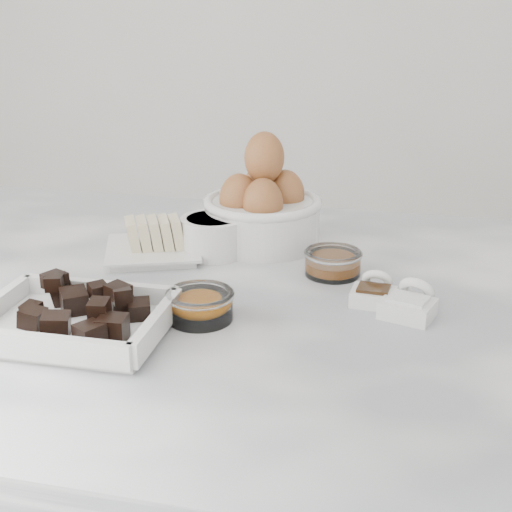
{
  "coord_description": "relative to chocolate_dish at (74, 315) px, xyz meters",
  "views": [
    {
      "loc": [
        0.22,
        -0.81,
        1.3
      ],
      "look_at": [
        0.02,
        0.03,
        0.98
      ],
      "focal_mm": 50.0,
      "sensor_mm": 36.0,
      "label": 1
    }
  ],
  "objects": [
    {
      "name": "chocolate_dish",
      "position": [
        0.0,
        0.0,
        0.0
      ],
      "size": [
        0.21,
        0.16,
        0.05
      ],
      "color": "white",
      "rests_on": "marble_slab"
    },
    {
      "name": "honey_bowl",
      "position": [
        0.26,
        0.24,
        -0.01
      ],
      "size": [
        0.08,
        0.08,
        0.03
      ],
      "color": "white",
      "rests_on": "marble_slab"
    },
    {
      "name": "salt_spoon",
      "position": [
        0.36,
        0.14,
        -0.01
      ],
      "size": [
        0.07,
        0.08,
        0.05
      ],
      "color": "white",
      "rests_on": "marble_slab"
    },
    {
      "name": "egg_bowl",
      "position": [
        0.14,
        0.34,
        0.03
      ],
      "size": [
        0.18,
        0.18,
        0.17
      ],
      "color": "white",
      "rests_on": "marble_slab"
    },
    {
      "name": "zest_bowl",
      "position": [
        0.13,
        0.07,
        -0.0
      ],
      "size": [
        0.08,
        0.08,
        0.04
      ],
      "color": "white",
      "rests_on": "marble_slab"
    },
    {
      "name": "marble_slab",
      "position": [
        0.15,
        0.16,
        -0.04
      ],
      "size": [
        1.2,
        0.8,
        0.04
      ],
      "primitive_type": "cube",
      "color": "white",
      "rests_on": "cabinet"
    },
    {
      "name": "sugar_ramekin",
      "position": [
        0.08,
        0.28,
        0.01
      ],
      "size": [
        0.09,
        0.09,
        0.06
      ],
      "color": "white",
      "rests_on": "marble_slab"
    },
    {
      "name": "butter_plate",
      "position": [
        -0.01,
        0.26,
        -0.0
      ],
      "size": [
        0.17,
        0.17,
        0.06
      ],
      "color": "white",
      "rests_on": "marble_slab"
    },
    {
      "name": "vanilla_spoon",
      "position": [
        0.32,
        0.16,
        -0.01
      ],
      "size": [
        0.06,
        0.07,
        0.04
      ],
      "color": "white",
      "rests_on": "marble_slab"
    }
  ]
}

